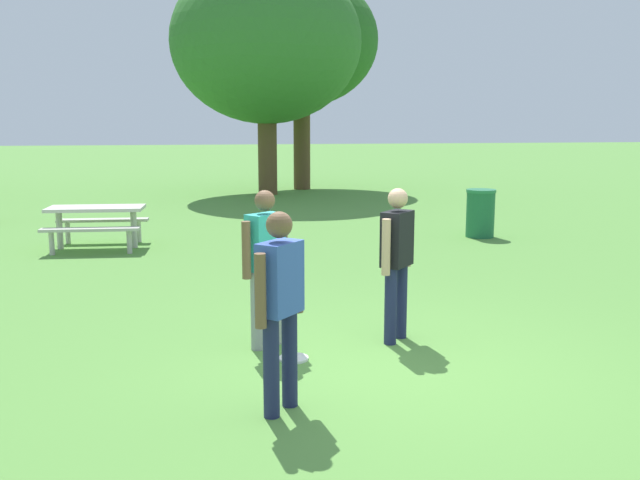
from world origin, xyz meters
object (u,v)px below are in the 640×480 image
Objects in this scene: person_catcher at (280,299)px; frisbee at (294,358)px; picnic_table_near at (96,218)px; tree_broad_center at (266,42)px; tree_far_right at (301,42)px; trash_can_beside_table at (480,213)px; person_thrower at (397,254)px; person_bystander at (266,258)px.

frisbee is at bearing 77.92° from person_catcher.
picnic_table_near is 0.25× the size of tree_broad_center.
tree_far_right is at bearing 49.92° from tree_broad_center.
trash_can_beside_table is (7.42, 0.05, -0.08)m from picnic_table_near.
person_catcher is (-1.41, -1.64, 0.00)m from person_thrower.
tree_far_right is (1.31, 16.55, 3.91)m from person_thrower.
tree_broad_center is 1.02× the size of tree_far_right.
tree_broad_center is at bearing 89.97° from person_thrower.
person_thrower is 1.00× the size of person_catcher.
tree_broad_center is (3.95, 8.81, 4.08)m from picnic_table_near.
person_bystander is at bearing -95.30° from tree_broad_center.
person_thrower is 7.35m from picnic_table_near.
person_bystander is 5.59× the size of frisbee.
frisbee is at bearing -98.25° from tree_far_right.
picnic_table_near is 0.25× the size of tree_far_right.
person_bystander is 1.06m from frisbee.
tree_broad_center is at bearing 85.12° from person_catcher.
tree_far_right is (2.69, 16.52, 3.91)m from person_bystander.
frisbee is at bearing -63.51° from person_bystander.
picnic_table_near is at bearing 112.54° from person_bystander.
person_thrower is 0.92× the size of picnic_table_near.
tree_far_right is (2.72, 18.19, 3.91)m from person_catcher.
tree_broad_center reaches higher than tree_far_right.
trash_can_beside_table is 0.13× the size of tree_broad_center.
tree_broad_center is at bearing -130.08° from tree_far_right.
person_catcher is 0.23× the size of tree_broad_center.
person_catcher and person_bystander have the same top height.
tree_far_right is at bearing 85.48° from person_thrower.
trash_can_beside_table is at bearing -68.39° from tree_broad_center.
tree_far_right is at bearing 101.90° from trash_can_beside_table.
person_catcher is at bearing -130.79° from person_thrower.
picnic_table_near is at bearing -179.64° from trash_can_beside_table.
tree_broad_center reaches higher than picnic_table_near.
picnic_table_near is (-2.79, 6.62, 0.55)m from frisbee.
person_thrower is at bearing -57.54° from picnic_table_near.
tree_broad_center is at bearing 85.70° from frisbee.
picnic_table_near reaches higher than frisbee.
person_catcher is 8.24m from picnic_table_near.
trash_can_beside_table is (4.63, 6.67, 0.47)m from frisbee.
person_bystander is at bearing 116.49° from frisbee.
tree_broad_center reaches higher than trash_can_beside_table.
tree_far_right reaches higher than person_thrower.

